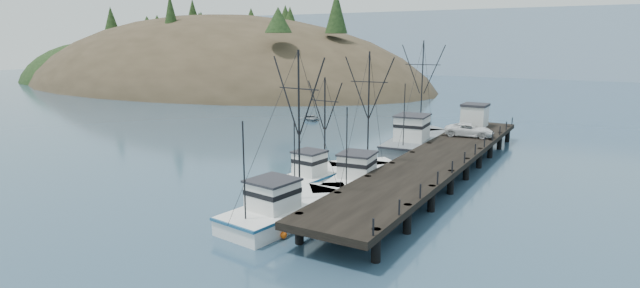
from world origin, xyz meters
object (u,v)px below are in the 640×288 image
(work_vessel, at_px, (416,142))
(trawler_far, at_px, (363,177))
(trawler_near, at_px, (289,208))
(motorboat, at_px, (311,120))
(pier_shed, at_px, (475,115))
(pickup_truck, at_px, (469,130))
(pier, at_px, (439,158))
(trawler_mid, at_px, (319,176))

(work_vessel, bearing_deg, trawler_far, -87.90)
(trawler_near, relative_size, motorboat, 2.49)
(trawler_near, xyz_separation_m, pier_shed, (4.47, 34.65, 2.60))
(pickup_truck, xyz_separation_m, motorboat, (-27.72, 11.72, -2.73))
(pier_shed, height_order, pickup_truck, pier_shed)
(pier_shed, bearing_deg, trawler_near, -97.35)
(pier, distance_m, pier_shed, 18.12)
(pier_shed, xyz_separation_m, pickup_truck, (1.20, -7.27, -0.69))
(trawler_far, height_order, pier_shed, trawler_far)
(pier, height_order, pickup_truck, pickup_truck)
(trawler_mid, height_order, work_vessel, work_vessel)
(trawler_mid, bearing_deg, trawler_far, 25.89)
(pier, bearing_deg, trawler_far, -125.55)
(pier, height_order, trawler_mid, trawler_mid)
(trawler_mid, xyz_separation_m, motorboat, (-19.51, 30.65, -0.82))
(work_vessel, distance_m, motorboat, 26.44)
(pier, relative_size, trawler_near, 3.60)
(trawler_far, bearing_deg, trawler_mid, -154.11)
(trawler_far, xyz_separation_m, work_vessel, (-0.55, 15.04, 0.41))
(trawler_near, relative_size, work_vessel, 0.80)
(pier_shed, bearing_deg, motorboat, 170.47)
(trawler_far, distance_m, motorboat, 36.99)
(pickup_truck, bearing_deg, trawler_mid, 149.06)
(trawler_near, relative_size, trawler_far, 1.03)
(pier, relative_size, work_vessel, 2.87)
(trawler_mid, bearing_deg, pier_shed, 75.00)
(trawler_mid, distance_m, pier_shed, 27.25)
(trawler_near, distance_m, pickup_truck, 28.02)
(trawler_mid, xyz_separation_m, trawler_far, (3.48, 1.69, 0.00))
(trawler_far, xyz_separation_m, pier_shed, (3.54, 24.51, 2.60))
(pier, height_order, pier_shed, pier_shed)
(trawler_near, distance_m, trawler_far, 10.18)
(pier, distance_m, pickup_truck, 10.78)
(trawler_mid, relative_size, work_vessel, 0.63)
(pier, bearing_deg, pier_shed, 93.54)
(trawler_far, distance_m, pickup_truck, 17.98)
(trawler_mid, bearing_deg, trawler_near, -73.18)
(trawler_far, bearing_deg, work_vessel, 92.10)
(pickup_truck, bearing_deg, pier, 172.09)
(pier_shed, bearing_deg, pier, -86.46)
(trawler_near, xyz_separation_m, trawler_mid, (-2.55, 8.45, -0.00))
(pier_shed, bearing_deg, pickup_truck, -80.66)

